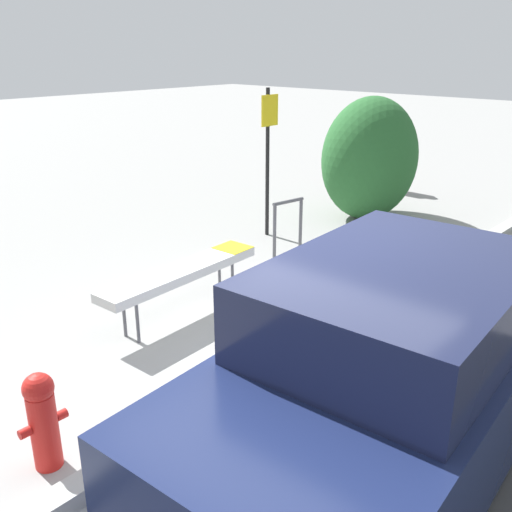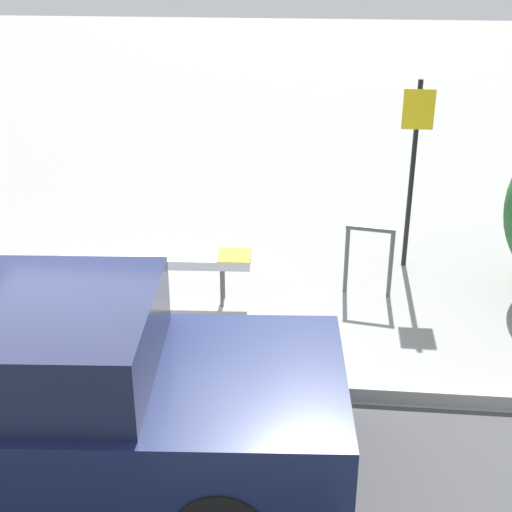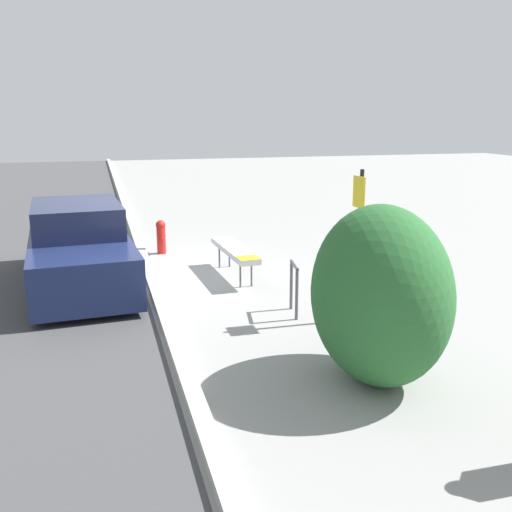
% 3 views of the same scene
% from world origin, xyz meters
% --- Properties ---
extents(ground_plane, '(60.00, 60.00, 0.00)m').
position_xyz_m(ground_plane, '(0.00, 0.00, 0.00)').
color(ground_plane, gray).
extents(curb, '(60.00, 0.20, 0.13)m').
position_xyz_m(curb, '(0.00, 0.00, 0.07)').
color(curb, '#A8A8A3').
rests_on(curb, ground_plane).
extents(bench, '(2.12, 0.50, 0.58)m').
position_xyz_m(bench, '(0.23, 1.61, 0.52)').
color(bench, '#515156').
rests_on(bench, ground_plane).
extents(bike_rack, '(0.55, 0.14, 0.83)m').
position_xyz_m(bike_rack, '(2.58, 2.00, 0.50)').
color(bike_rack, '#515156').
rests_on(bike_rack, ground_plane).
extents(sign_post, '(0.36, 0.08, 2.30)m').
position_xyz_m(sign_post, '(3.08, 2.82, 1.38)').
color(sign_post, black).
rests_on(sign_post, ground_plane).
extents(fire_hydrant, '(0.36, 0.22, 0.77)m').
position_xyz_m(fire_hydrant, '(-2.07, 0.45, 0.41)').
color(fire_hydrant, red).
rests_on(fire_hydrant, ground_plane).
extents(shrub_hedge, '(1.96, 1.51, 2.10)m').
position_xyz_m(shrub_hedge, '(5.02, 2.17, 1.05)').
color(shrub_hedge, '#28602D').
rests_on(shrub_hedge, ground_plane).
extents(parked_car_near, '(4.65, 2.02, 1.50)m').
position_xyz_m(parked_car_near, '(-0.07, -1.25, 0.67)').
color(parked_car_near, black).
rests_on(parked_car_near, ground_plane).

